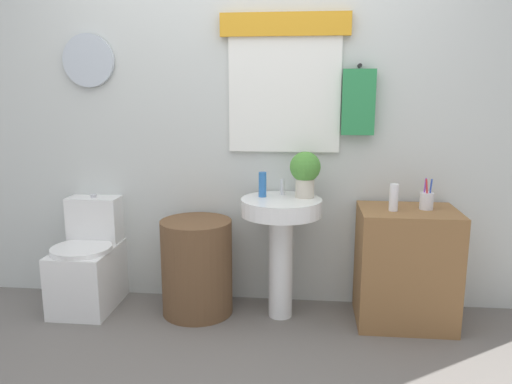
% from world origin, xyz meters
% --- Properties ---
extents(back_wall, '(4.40, 0.18, 2.60)m').
position_xyz_m(back_wall, '(0.00, 1.15, 1.30)').
color(back_wall, silver).
rests_on(back_wall, ground_plane).
extents(toilet, '(0.38, 0.51, 0.73)m').
position_xyz_m(toilet, '(-1.03, 0.88, 0.28)').
color(toilet, white).
rests_on(toilet, ground_plane).
extents(laundry_hamper, '(0.45, 0.45, 0.61)m').
position_xyz_m(laundry_hamper, '(-0.30, 0.85, 0.30)').
color(laundry_hamper, brown).
rests_on(laundry_hamper, ground_plane).
extents(pedestal_sink, '(0.49, 0.49, 0.76)m').
position_xyz_m(pedestal_sink, '(0.23, 0.85, 0.57)').
color(pedestal_sink, white).
rests_on(pedestal_sink, ground_plane).
extents(faucet, '(0.03, 0.03, 0.10)m').
position_xyz_m(faucet, '(0.23, 0.97, 0.81)').
color(faucet, silver).
rests_on(faucet, pedestal_sink).
extents(wooden_cabinet, '(0.58, 0.44, 0.71)m').
position_xyz_m(wooden_cabinet, '(0.99, 0.85, 0.36)').
color(wooden_cabinet, olive).
rests_on(wooden_cabinet, ground_plane).
extents(soap_bottle, '(0.05, 0.05, 0.15)m').
position_xyz_m(soap_bottle, '(0.11, 0.90, 0.84)').
color(soap_bottle, '#2D6BB7').
rests_on(soap_bottle, pedestal_sink).
extents(potted_plant, '(0.19, 0.19, 0.28)m').
position_xyz_m(potted_plant, '(0.37, 0.91, 0.93)').
color(potted_plant, beige).
rests_on(potted_plant, pedestal_sink).
extents(lotion_bottle, '(0.05, 0.05, 0.16)m').
position_xyz_m(lotion_bottle, '(0.89, 0.81, 0.79)').
color(lotion_bottle, white).
rests_on(lotion_bottle, wooden_cabinet).
extents(toothbrush_cup, '(0.08, 0.08, 0.19)m').
position_xyz_m(toothbrush_cup, '(1.09, 0.87, 0.77)').
color(toothbrush_cup, silver).
rests_on(toothbrush_cup, wooden_cabinet).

